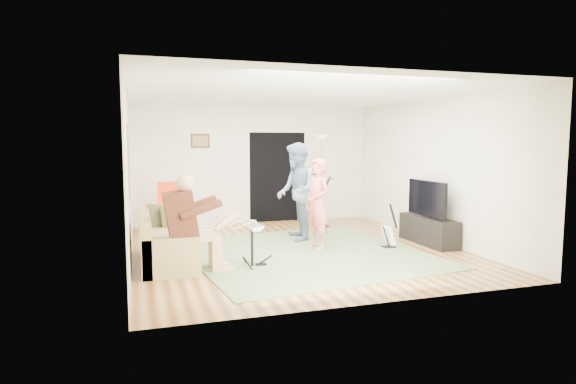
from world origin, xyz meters
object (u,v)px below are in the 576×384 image
object	(u,v)px
guitar_spare	(389,235)
guitarist	(297,192)
torchiere_lamp	(322,164)
drum_kit	(252,247)
sofa	(162,246)
dining_chair	(168,217)
tv_cabinet	(428,230)
television	(427,198)
singer	(317,204)

from	to	relation	value
guitar_spare	guitarist	bearing A→B (deg)	139.87
guitarist	torchiere_lamp	size ratio (longest dim) A/B	0.92
drum_kit	guitarist	distance (m)	2.19
guitarist	guitar_spare	size ratio (longest dim) A/B	2.36
sofa	dining_chair	bearing A→B (deg)	83.93
guitarist	torchiere_lamp	world-z (taller)	torchiere_lamp
dining_chair	guitar_spare	bearing A→B (deg)	-21.09
tv_cabinet	television	xyz separation A→B (m)	(-0.05, -0.00, 0.60)
sofa	dining_chair	size ratio (longest dim) A/B	1.81
singer	dining_chair	distance (m)	3.16
drum_kit	singer	bearing A→B (deg)	31.51
dining_chair	tv_cabinet	size ratio (longest dim) A/B	0.77
sofa	guitar_spare	distance (m)	3.91
singer	tv_cabinet	xyz separation A→B (m)	(2.13, -0.20, -0.55)
guitar_spare	dining_chair	world-z (taller)	dining_chair
dining_chair	drum_kit	bearing A→B (deg)	-58.69
drum_kit	guitarist	xyz separation A→B (m)	(1.27, 1.67, 0.64)
sofa	guitar_spare	size ratio (longest dim) A/B	2.47
sofa	tv_cabinet	size ratio (longest dim) A/B	1.40
drum_kit	dining_chair	world-z (taller)	dining_chair
guitar_spare	tv_cabinet	world-z (taller)	guitar_spare
guitarist	guitar_spare	distance (m)	1.90
guitarist	sofa	bearing A→B (deg)	-58.18
drum_kit	television	distance (m)	3.55
guitar_spare	dining_chair	distance (m)	4.33
guitarist	tv_cabinet	distance (m)	2.55
sofa	television	world-z (taller)	television
dining_chair	television	size ratio (longest dim) A/B	0.95
singer	torchiere_lamp	world-z (taller)	torchiere_lamp
drum_kit	television	size ratio (longest dim) A/B	0.60
singer	torchiere_lamp	size ratio (longest dim) A/B	0.79
guitarist	tv_cabinet	world-z (taller)	guitarist
singer	sofa	bearing A→B (deg)	-99.27
torchiere_lamp	tv_cabinet	distance (m)	2.79
drum_kit	singer	xyz separation A→B (m)	(1.37, 0.84, 0.50)
sofa	torchiere_lamp	bearing A→B (deg)	31.91
television	sofa	bearing A→B (deg)	179.84
torchiere_lamp	sofa	bearing A→B (deg)	-148.09
dining_chair	singer	bearing A→B (deg)	-28.37
torchiere_lamp	dining_chair	distance (m)	3.44
guitar_spare	torchiere_lamp	size ratio (longest dim) A/B	0.39
sofa	television	distance (m)	4.77
guitarist	tv_cabinet	bearing A→B (deg)	75.11
drum_kit	tv_cabinet	bearing A→B (deg)	10.32
drum_kit	television	xyz separation A→B (m)	(3.45, 0.64, 0.55)
drum_kit	singer	size ratio (longest dim) A/B	0.43
sofa	drum_kit	distance (m)	1.44
sofa	torchiere_lamp	size ratio (longest dim) A/B	0.96
sofa	tv_cabinet	distance (m)	4.79
tv_cabinet	television	bearing A→B (deg)	-180.00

